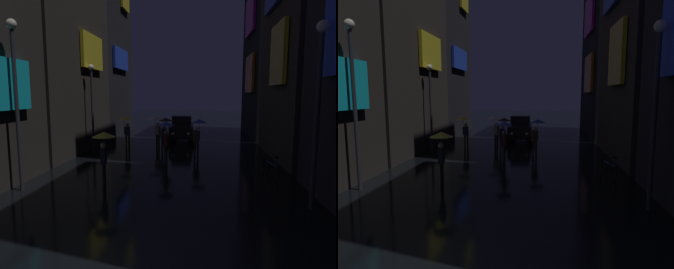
# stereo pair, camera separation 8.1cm
# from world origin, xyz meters

# --- Properties ---
(building_right_far) EXTENTS (4.25, 8.85, 19.04)m
(building_right_far) POSITION_xyz_m (7.48, 22.42, 9.52)
(building_right_far) COLOR black
(building_right_far) RESTS_ON ground
(pedestrian_foreground_right_blue) EXTENTS (0.90, 0.90, 2.12)m
(pedestrian_foreground_right_blue) POSITION_xyz_m (-0.30, 11.15, 1.67)
(pedestrian_foreground_right_blue) COLOR #38332D
(pedestrian_foreground_right_blue) RESTS_ON ground
(pedestrian_near_crossing_yellow) EXTENTS (0.90, 0.90, 2.12)m
(pedestrian_near_crossing_yellow) POSITION_xyz_m (-3.35, 14.54, 1.67)
(pedestrian_near_crossing_yellow) COLOR #38332D
(pedestrian_near_crossing_yellow) RESTS_ON ground
(pedestrian_midstreet_left_blue) EXTENTS (0.90, 0.90, 2.12)m
(pedestrian_midstreet_left_blue) POSITION_xyz_m (1.37, 12.86, 1.67)
(pedestrian_midstreet_left_blue) COLOR #38332D
(pedestrian_midstreet_left_blue) RESTS_ON ground
(pedestrian_midstreet_centre_yellow) EXTENTS (0.90, 0.90, 2.12)m
(pedestrian_midstreet_centre_yellow) POSITION_xyz_m (-2.15, 6.69, 1.67)
(pedestrian_midstreet_centre_yellow) COLOR black
(pedestrian_midstreet_centre_yellow) RESTS_ON ground
(pedestrian_foreground_left_black) EXTENTS (0.90, 0.90, 2.12)m
(pedestrian_foreground_left_black) POSITION_xyz_m (-0.67, 13.74, 1.67)
(pedestrian_foreground_left_black) COLOR #38332D
(pedestrian_foreground_left_black) RESTS_ON ground
(pedestrian_far_right_clear) EXTENTS (0.90, 0.90, 2.12)m
(pedestrian_far_right_clear) POSITION_xyz_m (-1.46, 15.26, 1.67)
(pedestrian_far_right_clear) COLOR black
(pedestrian_far_right_clear) RESTS_ON ground
(bicycle_parked_at_storefront) EXTENTS (0.35, 1.81, 0.96)m
(bicycle_parked_at_storefront) POSITION_xyz_m (4.60, 8.94, 0.39)
(bicycle_parked_at_storefront) COLOR black
(bicycle_parked_at_storefront) RESTS_ON ground
(car_distant) EXTENTS (2.31, 4.18, 1.92)m
(car_distant) POSITION_xyz_m (0.03, 18.75, 0.93)
(car_distant) COLOR black
(car_distant) RESTS_ON ground
(streetlamp_left_far) EXTENTS (0.36, 0.36, 5.30)m
(streetlamp_left_far) POSITION_xyz_m (-5.00, 13.12, 3.33)
(streetlamp_left_far) COLOR #2D2D33
(streetlamp_left_far) RESTS_ON ground
(streetlamp_right_near) EXTENTS (0.36, 0.36, 5.65)m
(streetlamp_right_near) POSITION_xyz_m (5.00, 5.10, 3.52)
(streetlamp_right_near) COLOR #2D2D33
(streetlamp_right_near) RESTS_ON ground
(streetlamp_left_near) EXTENTS (0.36, 0.36, 6.12)m
(streetlamp_left_near) POSITION_xyz_m (-5.00, 5.75, 3.77)
(streetlamp_left_near) COLOR #2D2D33
(streetlamp_left_near) RESTS_ON ground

